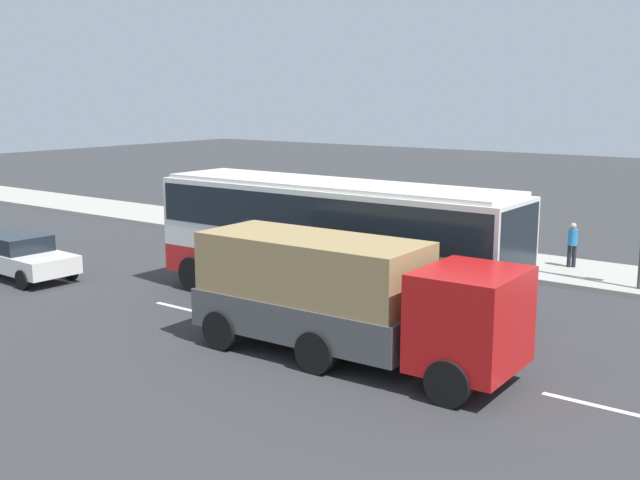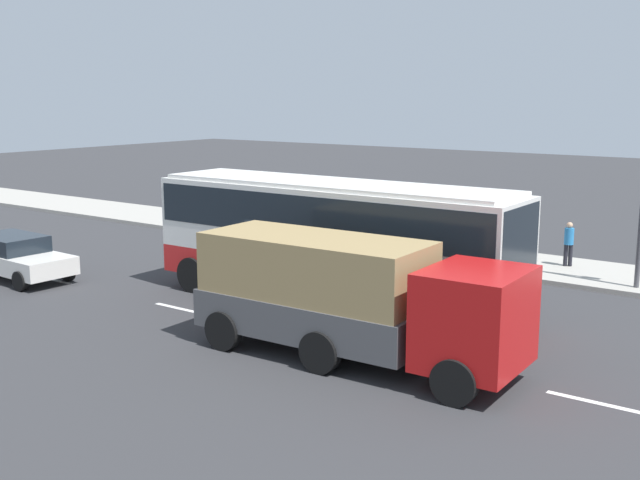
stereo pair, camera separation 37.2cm
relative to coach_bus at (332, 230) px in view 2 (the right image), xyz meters
The scene contains 8 objects.
ground_plane 2.47m from the coach_bus, 147.09° to the right, with size 120.00×120.00×0.00m, color #333335.
sidewalk_curb 8.36m from the coach_bus, 96.32° to the left, with size 80.00×4.00×0.15m, color #A8A399.
lane_centreline 6.43m from the coach_bus, 28.16° to the right, with size 45.88×0.16×0.01m.
coach_bus is the anchor object (origin of this frame).
cargo_truck 4.73m from the coach_bus, 50.02° to the right, with size 7.84×2.69×2.79m.
car_white_minivan 11.06m from the coach_bus, 161.89° to the right, with size 4.41×2.05×1.43m.
pedestrian_near_curb 7.85m from the coach_bus, 75.95° to the left, with size 0.32×0.32×1.67m.
pedestrian_at_crossing 9.49m from the coach_bus, 64.28° to the left, with size 0.32×0.32×1.55m.
Camera 2 is at (13.22, -17.22, 6.06)m, focal length 43.28 mm.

